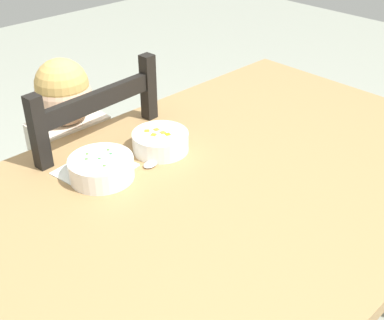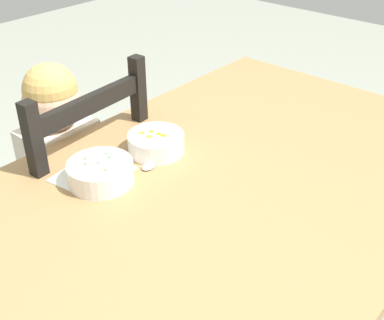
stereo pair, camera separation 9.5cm
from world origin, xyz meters
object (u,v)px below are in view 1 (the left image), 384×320
(bowl_of_carrots, at_px, (160,141))
(child_figure, at_px, (77,160))
(dining_table, at_px, (228,207))
(dining_chair, at_px, (84,203))
(bowl_of_peas, at_px, (101,167))
(spoon, at_px, (155,161))

(bowl_of_carrots, bearing_deg, child_figure, 108.36)
(dining_table, relative_size, bowl_of_carrots, 9.48)
(child_figure, distance_m, bowl_of_carrots, 0.34)
(dining_chair, bearing_deg, child_figure, -131.80)
(dining_chair, height_order, bowl_of_peas, dining_chair)
(dining_table, relative_size, spoon, 10.52)
(bowl_of_peas, height_order, spoon, bowl_of_peas)
(child_figure, xyz_separation_m, spoon, (0.04, -0.33, 0.13))
(dining_table, relative_size, bowl_of_peas, 8.93)
(spoon, bearing_deg, child_figure, 97.67)
(dining_chair, bearing_deg, dining_table, -75.99)
(dining_chair, xyz_separation_m, bowl_of_peas, (-0.10, -0.30, 0.32))
(child_figure, xyz_separation_m, bowl_of_carrots, (0.10, -0.29, 0.15))
(bowl_of_carrots, relative_size, spoon, 1.11)
(bowl_of_peas, bearing_deg, dining_chair, 71.24)
(dining_table, xyz_separation_m, dining_chair, (-0.13, 0.52, -0.20))
(dining_table, distance_m, spoon, 0.23)
(dining_table, distance_m, dining_chair, 0.57)
(spoon, bearing_deg, bowl_of_peas, 164.59)
(dining_table, height_order, dining_chair, dining_chair)
(dining_chair, xyz_separation_m, child_figure, (-0.00, -0.00, 0.17))
(bowl_of_peas, xyz_separation_m, bowl_of_carrots, (0.19, -0.00, -0.00))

